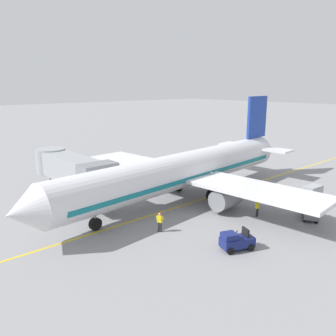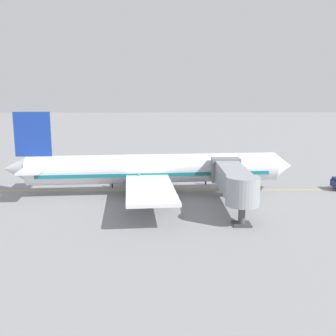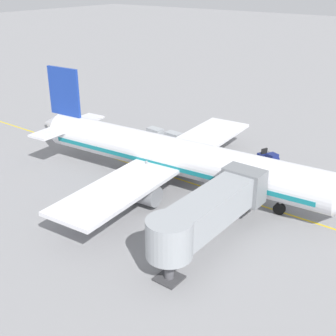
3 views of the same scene
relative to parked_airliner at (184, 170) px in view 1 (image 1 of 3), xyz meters
name	(u,v)px [view 1 (image 1 of 3)]	position (x,y,z in m)	size (l,w,h in m)	color
ground_plane	(204,199)	(-1.46, -1.64, -3.19)	(400.00, 400.00, 0.00)	gray
gate_lead_in_line	(204,199)	(-1.46, -1.64, -3.18)	(0.24, 80.00, 0.01)	gold
parked_airliner	(184,170)	(0.00, 0.00, 0.00)	(30.33, 37.35, 10.63)	silver
jet_bridge	(71,169)	(7.65, 9.21, 0.27)	(13.32, 3.50, 4.98)	#93999E
baggage_tug_lead	(236,241)	(-11.19, 5.37, -2.47)	(2.03, 2.77, 1.62)	navy
baggage_tug_trailing	(310,212)	(-11.94, -4.64, -2.47)	(2.29, 2.77, 1.62)	slate
baggage_cart_front	(300,198)	(-9.58, -7.15, -2.24)	(1.45, 2.94, 1.58)	#4C4C51
baggage_cart_second_in_train	(313,192)	(-9.42, -10.08, -2.24)	(1.45, 2.94, 1.58)	#4C4C51
ground_crew_wing_walker	(240,187)	(-3.19, -5.60, -2.23)	(0.71, 0.35, 1.69)	#232328
ground_crew_loader	(257,207)	(-8.31, -1.53, -2.23)	(0.30, 0.73, 1.69)	#232328
ground_crew_marshaller	(160,221)	(-4.90, 7.55, -2.23)	(0.70, 0.37, 1.69)	#232328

